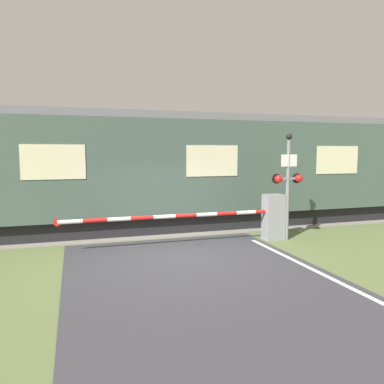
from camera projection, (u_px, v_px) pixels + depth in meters
ground_plane at (180, 257)px, 9.53m from camera, size 80.00×80.00×0.00m
track_bed at (151, 228)px, 13.09m from camera, size 36.00×3.20×0.13m
train at (199, 170)px, 13.41m from camera, size 17.54×2.80×3.95m
crossing_barrier at (258, 217)px, 11.27m from camera, size 6.63×0.44×1.39m
signal_post at (288, 180)px, 11.24m from camera, size 1.00×0.26×3.21m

